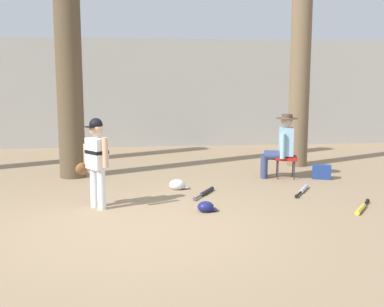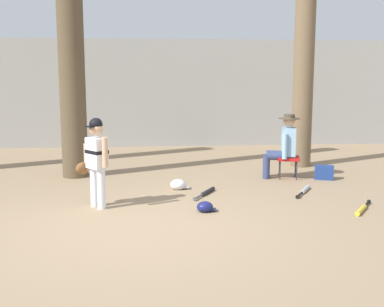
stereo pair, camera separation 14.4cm
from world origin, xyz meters
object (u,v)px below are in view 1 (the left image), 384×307
bat_black_composite (206,192)px  batting_helmet_navy (206,207)px  seated_spectator (281,144)px  bat_aluminum_silver (303,190)px  bat_yellow_trainer (361,208)px  batting_helmet_white (177,185)px  handbag_beside_stool (322,172)px  tree_behind_spectator (301,47)px  tree_near_player (67,27)px  folding_stool (286,159)px  young_ballplayer (96,157)px

bat_black_composite → batting_helmet_navy: size_ratio=2.58×
seated_spectator → bat_aluminum_silver: 1.29m
bat_yellow_trainer → batting_helmet_white: batting_helmet_white is taller
bat_yellow_trainer → handbag_beside_stool: bearing=83.4°
bat_black_composite → batting_helmet_white: batting_helmet_white is taller
batting_helmet_white → tree_behind_spectator: bearing=35.4°
tree_near_player → batting_helmet_navy: (2.17, -2.67, -2.70)m
handbag_beside_stool → bat_aluminum_silver: handbag_beside_stool is taller
folding_stool → tree_near_player: bearing=172.4°
batting_helmet_white → young_ballplayer: bearing=-140.0°
batting_helmet_navy → bat_black_composite: bearing=81.8°
tree_near_player → seated_spectator: (3.89, -0.51, -2.13)m
tree_behind_spectator → seated_spectator: (-0.74, -1.21, -1.85)m
bat_aluminum_silver → batting_helmet_navy: batting_helmet_navy is taller
tree_behind_spectator → batting_helmet_navy: bearing=-126.1°
seated_spectator → bat_black_composite: seated_spectator is taller
handbag_beside_stool → tree_near_player: bearing=171.4°
handbag_beside_stool → bat_black_composite: (-2.31, -0.95, -0.10)m
folding_stool → bat_yellow_trainer: 2.37m
bat_aluminum_silver → batting_helmet_navy: size_ratio=2.65×
young_ballplayer → handbag_beside_stool: young_ballplayer is taller
bat_aluminum_silver → tree_behind_spectator: bearing=73.8°
tree_behind_spectator → folding_stool: bearing=-117.4°
handbag_beside_stool → bat_yellow_trainer: size_ratio=0.50×
tree_behind_spectator → bat_black_composite: 4.11m
handbag_beside_stool → bat_aluminum_silver: 1.18m
bat_yellow_trainer → bat_aluminum_silver: size_ratio=0.93×
bat_aluminum_silver → handbag_beside_stool: bearing=54.2°
bat_black_composite → batting_helmet_white: (-0.43, 0.40, 0.05)m
young_ballplayer → folding_stool: 3.80m
tree_behind_spectator → batting_helmet_navy: (-2.45, -3.37, -2.42)m
tree_behind_spectator → young_ballplayer: 5.28m
bat_aluminum_silver → bat_black_composite: size_ratio=1.03×
batting_helmet_navy → young_ballplayer: bearing=166.4°
young_ballplayer → handbag_beside_stool: bearing=21.8°
bat_aluminum_silver → seated_spectator: bearing=92.5°
seated_spectator → bat_aluminum_silver: seated_spectator is taller
bat_yellow_trainer → folding_stool: bearing=99.6°
tree_behind_spectator → handbag_beside_stool: tree_behind_spectator is taller
bat_yellow_trainer → bat_aluminum_silver: same height
seated_spectator → batting_helmet_white: (-2.01, -0.74, -0.56)m
seated_spectator → bat_yellow_trainer: bearing=-78.2°
tree_near_player → tree_behind_spectator: tree_near_player is taller
tree_behind_spectator → bat_yellow_trainer: size_ratio=8.15×
seated_spectator → bat_black_composite: 2.03m
bat_yellow_trainer → bat_black_composite: bearing=149.7°
batting_helmet_white → batting_helmet_navy: batting_helmet_white is taller
tree_behind_spectator → bat_black_composite: (-2.31, -2.35, -2.46)m
bat_black_composite → folding_stool: bearing=33.7°
tree_near_player → batting_helmet_white: bearing=-33.6°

